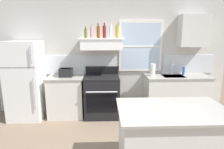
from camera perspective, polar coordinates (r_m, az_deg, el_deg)
back_wall at (r=4.52m, az=0.55°, el=5.90°), size 5.40×0.11×2.70m
refrigerator at (r=4.56m, az=-24.25°, el=-1.62°), size 0.70×0.72×1.69m
counter_left_of_stove at (r=4.47m, az=-13.33°, el=-6.28°), size 0.79×0.63×0.91m
toaster at (r=4.31m, az=-13.52°, el=0.62°), size 0.30×0.20×0.19m
stove_range at (r=4.35m, az=-2.97°, el=-6.37°), size 0.76×0.69×1.09m
range_hood_shelf at (r=4.23m, az=-3.13°, el=9.13°), size 0.96×0.52×0.24m
bottle_olive_oil_square at (r=4.19m, az=-7.83°, el=12.06°), size 0.06×0.06×0.24m
bottle_rose_pink at (r=4.20m, az=-6.07°, el=12.38°), size 0.07×0.07×0.29m
bottle_amber_wine at (r=4.20m, az=-4.10°, el=12.53°), size 0.07×0.07×0.31m
bottle_red_label_wine at (r=4.19m, az=-2.28°, el=12.61°), size 0.07×0.07×0.32m
bottle_clear_tall at (r=4.17m, az=-0.40°, el=12.61°), size 0.06×0.06×0.32m
bottle_champagne_gold_foil at (r=4.19m, az=1.65°, el=12.50°), size 0.08×0.08×0.30m
counter_right_with_sink at (r=4.68m, az=18.45°, el=-5.75°), size 1.43×0.63×0.91m
sink_faucet at (r=4.59m, az=17.39°, el=2.05°), size 0.03×0.17×0.28m
paper_towel_roll at (r=4.37m, az=12.00°, el=1.33°), size 0.11×0.11×0.27m
dish_soap_bottle at (r=4.70m, az=20.53°, el=1.02°), size 0.06×0.06×0.18m
kitchen_island at (r=2.78m, az=17.17°, el=-18.43°), size 1.40×0.90×0.91m
upper_cabinet_right at (r=4.73m, az=23.11°, el=11.87°), size 0.64×0.32×0.70m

